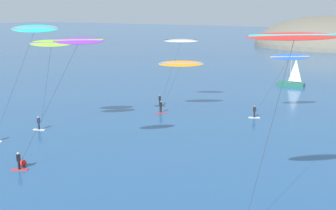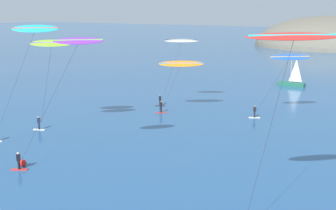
% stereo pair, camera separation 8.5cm
% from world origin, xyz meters
% --- Properties ---
extents(sailboat_near, '(5.95, 1.81, 5.70)m').
position_xyz_m(sailboat_near, '(2.38, 65.93, 0.64)').
color(sailboat_near, '#23664C').
rests_on(sailboat_near, ground).
extents(kitesurfer_orange, '(6.14, 4.29, 7.38)m').
position_xyz_m(kitesurfer_orange, '(-6.53, 37.55, 6.51)').
color(kitesurfer_orange, red).
rests_on(kitesurfer_orange, ground).
extents(kitesurfer_purple, '(7.20, 6.43, 12.01)m').
position_xyz_m(kitesurfer_purple, '(-5.74, 14.97, 10.47)').
color(kitesurfer_purple, red).
rests_on(kitesurfer_purple, ground).
extents(kitesurfer_lime, '(4.98, 3.90, 10.89)m').
position_xyz_m(kitesurfer_lime, '(-15.98, 22.82, 9.63)').
color(kitesurfer_lime, silver).
rests_on(kitesurfer_lime, ground).
extents(kitesurfer_red, '(5.67, 4.82, 13.16)m').
position_xyz_m(kitesurfer_red, '(13.99, 11.83, 11.89)').
color(kitesurfer_red, silver).
rests_on(kitesurfer_red, ground).
extents(kitesurfer_white, '(6.05, 3.70, 10.04)m').
position_xyz_m(kitesurfer_white, '(-8.46, 41.13, 8.93)').
color(kitesurfer_white, '#2D2D33').
rests_on(kitesurfer_white, ground).
extents(kitesurfer_cyan, '(6.92, 5.96, 12.79)m').
position_xyz_m(kitesurfer_cyan, '(-14.77, 18.88, 11.24)').
color(kitesurfer_cyan, silver).
rests_on(kitesurfer_cyan, ground).
extents(kitesurfer_blue, '(7.02, 5.10, 8.54)m').
position_xyz_m(kitesurfer_blue, '(6.93, 42.13, 7.47)').
color(kitesurfer_blue, silver).
rests_on(kitesurfer_blue, ground).
extents(marker_buoy, '(0.70, 0.70, 0.70)m').
position_xyz_m(marker_buoy, '(-10.00, 12.17, 0.35)').
color(marker_buoy, red).
rests_on(marker_buoy, ground).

